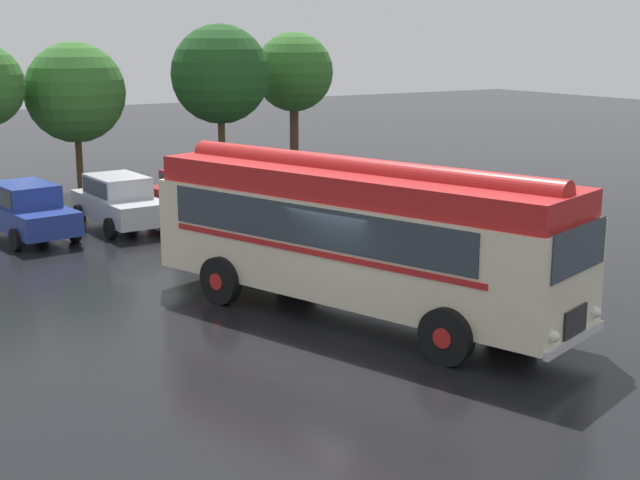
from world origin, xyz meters
name	(u,v)px	position (x,y,z in m)	size (l,w,h in m)	color
ground_plane	(354,321)	(0.00, 0.00, 0.00)	(120.00, 120.00, 0.00)	black
vintage_bus	(357,231)	(0.28, 0.30, 1.89)	(5.50, 10.35, 3.49)	beige
car_near_left	(27,211)	(-3.86, 11.83, 0.85)	(2.33, 4.37, 1.66)	navy
car_mid_left	(119,201)	(-0.99, 11.80, 0.85)	(2.13, 4.28, 1.66)	#B7BABF
car_mid_right	(198,196)	(1.50, 11.28, 0.85)	(2.39, 4.39, 1.66)	maroon
car_far_right	(279,187)	(4.60, 11.41, 0.85)	(2.17, 4.30, 1.66)	silver
tree_centre	(75,92)	(-0.05, 18.90, 3.87)	(3.81, 3.81, 5.76)	#4C3823
tree_right_of_centre	(217,76)	(5.47, 17.93, 4.39)	(3.99, 3.99, 6.44)	#4C3823
tree_far_right	(293,73)	(9.95, 19.59, 4.33)	(3.49, 3.49, 6.12)	#4C3823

